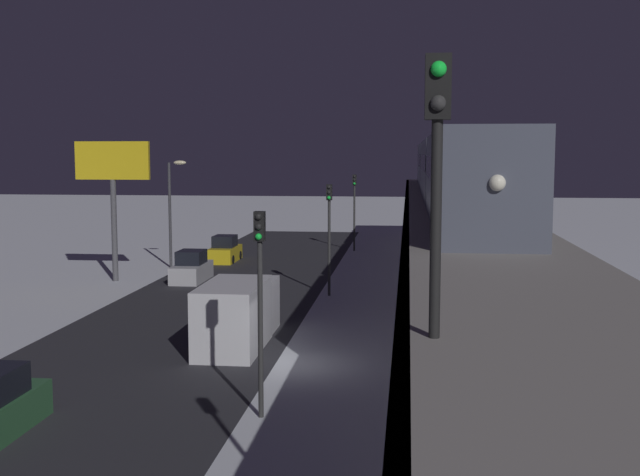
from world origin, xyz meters
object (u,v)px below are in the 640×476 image
object	(u,v)px
subway_train	(447,168)
box_truck	(238,313)
traffic_light_near	(260,284)
traffic_light_mid	(329,223)
traffic_light_far	(354,201)
commercial_billboard	(113,174)
sedan_yellow	(225,251)
rail_signal	(437,147)
sedan_silver	(191,269)

from	to	relation	value
subway_train	box_truck	distance (m)	19.63
box_truck	traffic_light_near	size ratio (longest dim) A/B	1.16
subway_train	traffic_light_mid	distance (m)	8.56
traffic_light_far	commercial_billboard	size ratio (longest dim) A/B	0.72
box_truck	traffic_light_near	xyz separation A→B (m)	(-2.70, 9.17, 2.85)
sedan_yellow	box_truck	bearing A→B (deg)	104.55
traffic_light_far	rail_signal	bearing A→B (deg)	95.10
rail_signal	sedan_yellow	world-z (taller)	rail_signal
traffic_light_mid	sedan_silver	bearing A→B (deg)	-24.59
subway_train	traffic_light_near	world-z (taller)	subway_train
subway_train	sedan_yellow	world-z (taller)	subway_train
traffic_light_near	sedan_yellow	bearing A→B (deg)	-74.95
subway_train	traffic_light_far	bearing A→B (deg)	-68.11
traffic_light_mid	traffic_light_far	bearing A→B (deg)	-90.00
subway_train	sedan_silver	xyz separation A→B (m)	(16.06, -0.02, -6.48)
box_truck	commercial_billboard	distance (m)	20.10
commercial_billboard	subway_train	bearing A→B (deg)	-178.48
sedan_yellow	commercial_billboard	world-z (taller)	commercial_billboard
rail_signal	box_truck	bearing A→B (deg)	-70.46
rail_signal	traffic_light_mid	size ratio (longest dim) A/B	0.62
sedan_yellow	rail_signal	bearing A→B (deg)	106.85
subway_train	traffic_light_far	world-z (taller)	subway_train
traffic_light_mid	subway_train	bearing A→B (deg)	-147.95
traffic_light_near	commercial_billboard	xyz separation A→B (m)	(14.14, -24.76, 2.63)
rail_signal	traffic_light_far	size ratio (longest dim) A/B	0.62
traffic_light_far	commercial_billboard	distance (m)	22.57
traffic_light_mid	commercial_billboard	xyz separation A→B (m)	(14.14, -3.68, 2.63)
sedan_yellow	box_truck	size ratio (longest dim) A/B	0.56
commercial_billboard	traffic_light_far	bearing A→B (deg)	-129.11
traffic_light_near	rail_signal	bearing A→B (deg)	111.83
rail_signal	traffic_light_near	bearing A→B (deg)	-68.17
traffic_light_near	commercial_billboard	size ratio (longest dim) A/B	0.72
sedan_yellow	sedan_silver	distance (m)	9.27
subway_train	traffic_light_far	size ratio (longest dim) A/B	8.67
sedan_yellow	sedan_silver	size ratio (longest dim) A/B	0.97
box_truck	traffic_light_far	bearing A→B (deg)	-94.68
box_truck	traffic_light_mid	size ratio (longest dim) A/B	1.16
sedan_yellow	traffic_light_far	distance (m)	12.46
rail_signal	traffic_light_near	world-z (taller)	rail_signal
rail_signal	sedan_yellow	bearing A→B (deg)	-73.15
sedan_silver	box_truck	bearing A→B (deg)	112.21
traffic_light_near	traffic_light_mid	distance (m)	21.07
subway_train	sedan_yellow	size ratio (longest dim) A/B	13.29
subway_train	commercial_billboard	world-z (taller)	subway_train
subway_train	rail_signal	distance (m)	37.47
box_truck	commercial_billboard	bearing A→B (deg)	-53.72
rail_signal	traffic_light_far	xyz separation A→B (m)	(4.85, -54.24, -4.03)
commercial_billboard	traffic_light_mid	bearing A→B (deg)	165.41
rail_signal	traffic_light_far	bearing A→B (deg)	-84.90
sedan_yellow	traffic_light_near	bearing A→B (deg)	105.05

